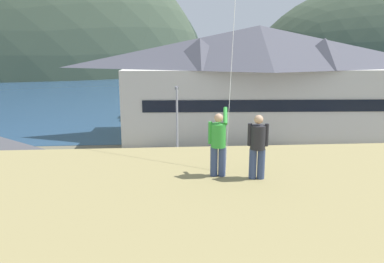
{
  "coord_description": "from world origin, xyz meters",
  "views": [
    {
      "loc": [
        -2.97,
        -17.73,
        9.63
      ],
      "look_at": [
        -1.03,
        9.0,
        3.31
      ],
      "focal_mm": 35.94,
      "sensor_mm": 36.0,
      "label": 1
    }
  ],
  "objects_px": {
    "person_companion": "(258,145)",
    "wharf_dock": "(160,113)",
    "parked_car_front_row_end": "(148,179)",
    "parked_car_back_row_left": "(267,216)",
    "parked_car_lone_by_shed": "(148,215)",
    "parking_light_pole": "(177,121)",
    "person_kite_flyer": "(218,142)",
    "harbor_lodge": "(258,79)",
    "storage_shed_waterside": "(168,111)",
    "moored_boat_outer_mooring": "(186,112)",
    "moored_boat_wharfside": "(134,111)"
  },
  "relations": [
    {
      "from": "storage_shed_waterside",
      "to": "person_kite_flyer",
      "type": "bearing_deg",
      "value": -88.01
    },
    {
      "from": "harbor_lodge",
      "to": "parking_light_pole",
      "type": "height_order",
      "value": "harbor_lodge"
    },
    {
      "from": "person_companion",
      "to": "parked_car_lone_by_shed",
      "type": "bearing_deg",
      "value": 111.88
    },
    {
      "from": "moored_boat_wharfside",
      "to": "harbor_lodge",
      "type": "bearing_deg",
      "value": -40.0
    },
    {
      "from": "moored_boat_wharfside",
      "to": "parked_car_lone_by_shed",
      "type": "bearing_deg",
      "value": -84.47
    },
    {
      "from": "person_companion",
      "to": "moored_boat_wharfside",
      "type": "bearing_deg",
      "value": 99.13
    },
    {
      "from": "storage_shed_waterside",
      "to": "moored_boat_outer_mooring",
      "type": "relative_size",
      "value": 0.79
    },
    {
      "from": "moored_boat_outer_mooring",
      "to": "parked_car_back_row_left",
      "type": "relative_size",
      "value": 1.64
    },
    {
      "from": "parked_car_front_row_end",
      "to": "storage_shed_waterside",
      "type": "bearing_deg",
      "value": 84.68
    },
    {
      "from": "parked_car_front_row_end",
      "to": "parked_car_back_row_left",
      "type": "xyz_separation_m",
      "value": [
        6.18,
        -5.84,
        0.0
      ]
    },
    {
      "from": "storage_shed_waterside",
      "to": "person_companion",
      "type": "xyz_separation_m",
      "value": [
        2.04,
        -29.96,
        4.45
      ]
    },
    {
      "from": "parked_car_back_row_left",
      "to": "moored_boat_outer_mooring",
      "type": "bearing_deg",
      "value": 94.14
    },
    {
      "from": "harbor_lodge",
      "to": "moored_boat_outer_mooring",
      "type": "bearing_deg",
      "value": 123.27
    },
    {
      "from": "moored_boat_outer_mooring",
      "to": "parked_car_front_row_end",
      "type": "bearing_deg",
      "value": -98.83
    },
    {
      "from": "parked_car_lone_by_shed",
      "to": "parking_light_pole",
      "type": "xyz_separation_m",
      "value": [
        1.86,
        10.24,
        2.68
      ]
    },
    {
      "from": "parked_car_front_row_end",
      "to": "person_companion",
      "type": "height_order",
      "value": "person_companion"
    },
    {
      "from": "parked_car_front_row_end",
      "to": "moored_boat_wharfside",
      "type": "bearing_deg",
      "value": 96.22
    },
    {
      "from": "moored_boat_outer_mooring",
      "to": "parked_car_front_row_end",
      "type": "xyz_separation_m",
      "value": [
        -3.93,
        -25.29,
        0.34
      ]
    },
    {
      "from": "wharf_dock",
      "to": "moored_boat_outer_mooring",
      "type": "height_order",
      "value": "moored_boat_outer_mooring"
    },
    {
      "from": "storage_shed_waterside",
      "to": "person_companion",
      "type": "distance_m",
      "value": 30.36
    },
    {
      "from": "parked_car_front_row_end",
      "to": "parked_car_back_row_left",
      "type": "relative_size",
      "value": 1.0
    },
    {
      "from": "person_companion",
      "to": "moored_boat_outer_mooring",
      "type": "bearing_deg",
      "value": 89.46
    },
    {
      "from": "storage_shed_waterside",
      "to": "parked_car_back_row_left",
      "type": "xyz_separation_m",
      "value": [
        4.66,
        -22.15,
        -1.45
      ]
    },
    {
      "from": "wharf_dock",
      "to": "parked_car_lone_by_shed",
      "type": "bearing_deg",
      "value": -90.52
    },
    {
      "from": "parking_light_pole",
      "to": "person_kite_flyer",
      "type": "xyz_separation_m",
      "value": [
        0.51,
        -18.36,
        3.23
      ]
    },
    {
      "from": "parked_car_front_row_end",
      "to": "parked_car_lone_by_shed",
      "type": "relative_size",
      "value": 1.0
    },
    {
      "from": "person_companion",
      "to": "wharf_dock",
      "type": "bearing_deg",
      "value": 94.37
    },
    {
      "from": "storage_shed_waterside",
      "to": "wharf_dock",
      "type": "relative_size",
      "value": 0.46
    },
    {
      "from": "parked_car_back_row_left",
      "to": "parking_light_pole",
      "type": "distance_m",
      "value": 11.91
    },
    {
      "from": "parked_car_front_row_end",
      "to": "wharf_dock",
      "type": "bearing_deg",
      "value": 88.99
    },
    {
      "from": "person_companion",
      "to": "parking_light_pole",
      "type": "bearing_deg",
      "value": 94.67
    },
    {
      "from": "moored_boat_wharfside",
      "to": "wharf_dock",
      "type": "bearing_deg",
      "value": 5.77
    },
    {
      "from": "parked_car_lone_by_shed",
      "to": "person_kite_flyer",
      "type": "bearing_deg",
      "value": -73.74
    },
    {
      "from": "wharf_dock",
      "to": "parked_car_back_row_left",
      "type": "bearing_deg",
      "value": -80.07
    },
    {
      "from": "wharf_dock",
      "to": "person_companion",
      "type": "height_order",
      "value": "person_companion"
    },
    {
      "from": "moored_boat_outer_mooring",
      "to": "moored_boat_wharfside",
      "type": "bearing_deg",
      "value": 170.46
    },
    {
      "from": "person_companion",
      "to": "harbor_lodge",
      "type": "bearing_deg",
      "value": 76.26
    },
    {
      "from": "storage_shed_waterside",
      "to": "parked_car_lone_by_shed",
      "type": "bearing_deg",
      "value": -93.55
    },
    {
      "from": "moored_boat_wharfside",
      "to": "person_kite_flyer",
      "type": "relative_size",
      "value": 3.46
    },
    {
      "from": "storage_shed_waterside",
      "to": "parked_car_lone_by_shed",
      "type": "xyz_separation_m",
      "value": [
        -1.34,
        -21.55,
        -1.45
      ]
    },
    {
      "from": "parked_car_back_row_left",
      "to": "parked_car_lone_by_shed",
      "type": "bearing_deg",
      "value": 174.23
    },
    {
      "from": "wharf_dock",
      "to": "parked_car_lone_by_shed",
      "type": "xyz_separation_m",
      "value": [
        -0.29,
        -32.01,
        0.71
      ]
    },
    {
      "from": "moored_boat_wharfside",
      "to": "person_companion",
      "type": "height_order",
      "value": "person_companion"
    },
    {
      "from": "parked_car_lone_by_shed",
      "to": "parking_light_pole",
      "type": "height_order",
      "value": "parking_light_pole"
    },
    {
      "from": "storage_shed_waterside",
      "to": "moored_boat_wharfside",
      "type": "height_order",
      "value": "storage_shed_waterside"
    },
    {
      "from": "parked_car_back_row_left",
      "to": "person_kite_flyer",
      "type": "relative_size",
      "value": 2.33
    },
    {
      "from": "wharf_dock",
      "to": "parked_car_front_row_end",
      "type": "relative_size",
      "value": 2.8
    },
    {
      "from": "parked_car_lone_by_shed",
      "to": "parked_car_back_row_left",
      "type": "distance_m",
      "value": 6.03
    },
    {
      "from": "storage_shed_waterside",
      "to": "moored_boat_outer_mooring",
      "type": "height_order",
      "value": "storage_shed_waterside"
    },
    {
      "from": "storage_shed_waterside",
      "to": "parked_car_back_row_left",
      "type": "relative_size",
      "value": 1.29
    }
  ]
}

